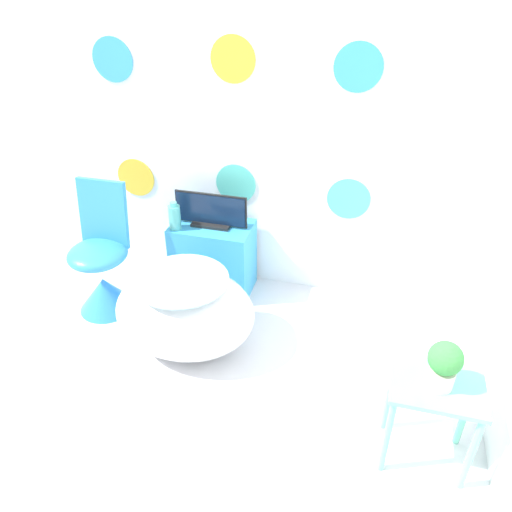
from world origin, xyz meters
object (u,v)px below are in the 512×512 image
object	(u,v)px
chair	(103,273)
tv	(211,212)
vase	(175,217)
potted_plant_left	(444,364)
bathtub	(185,311)

from	to	relation	value
chair	tv	xyz separation A→B (m)	(0.64, 0.40, 0.34)
vase	potted_plant_left	distance (m)	1.92
chair	vase	world-z (taller)	chair
chair	tv	bearing A→B (deg)	31.90
vase	potted_plant_left	xyz separation A→B (m)	(1.65, -0.97, 0.01)
bathtub	tv	bearing A→B (deg)	92.80
bathtub	potted_plant_left	world-z (taller)	potted_plant_left
chair	tv	world-z (taller)	chair
tv	vase	xyz separation A→B (m)	(-0.22, -0.10, -0.01)
tv	vase	bearing A→B (deg)	-154.53
tv	potted_plant_left	bearing A→B (deg)	-36.86
chair	vase	xyz separation A→B (m)	(0.42, 0.30, 0.33)
bathtub	tv	world-z (taller)	tv
potted_plant_left	chair	bearing A→B (deg)	161.99
chair	vase	distance (m)	0.61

